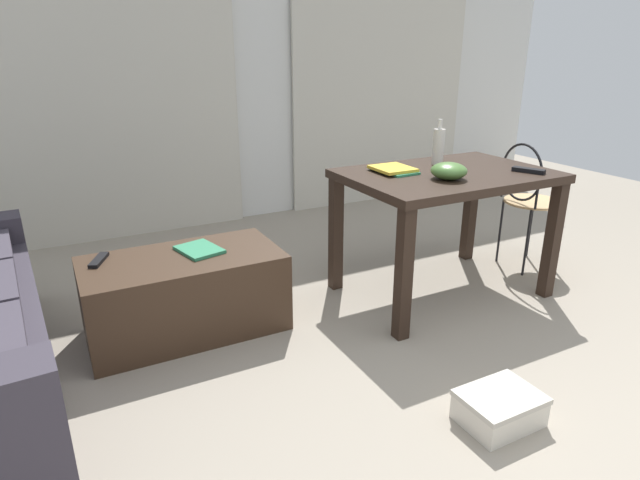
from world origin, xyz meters
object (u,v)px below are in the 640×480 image
(bowl, at_px, (449,171))
(tv_remote_primary, at_px, (99,260))
(book_stack, at_px, (393,169))
(tv_remote_on_table, at_px, (528,170))
(wire_chair, at_px, (527,191))
(craft_table, at_px, (446,190))
(shoebox, at_px, (499,408))
(bottle_near, at_px, (438,146))
(coffee_table, at_px, (185,294))
(magazine, at_px, (199,250))

(bowl, xyz_separation_m, tv_remote_primary, (-1.79, 0.53, -0.38))
(book_stack, bearing_deg, tv_remote_on_table, -28.86)
(wire_chair, xyz_separation_m, tv_remote_primary, (-2.67, 0.33, -0.11))
(book_stack, height_order, tv_remote_primary, book_stack)
(craft_table, height_order, book_stack, book_stack)
(craft_table, bearing_deg, wire_chair, 4.12)
(book_stack, bearing_deg, shoebox, -103.82)
(bottle_near, bearing_deg, craft_table, -112.50)
(shoebox, bearing_deg, tv_remote_on_table, 41.05)
(book_stack, xyz_separation_m, shoebox, (-0.31, -1.24, -0.72))
(bottle_near, height_order, tv_remote_primary, bottle_near)
(bowl, relative_size, book_stack, 0.69)
(coffee_table, bearing_deg, bottle_near, -2.08)
(book_stack, height_order, magazine, book_stack)
(coffee_table, relative_size, magazine, 4.18)
(bowl, bearing_deg, tv_remote_on_table, -9.70)
(bowl, bearing_deg, bottle_near, 59.32)
(tv_remote_primary, bearing_deg, wire_chair, 17.71)
(tv_remote_primary, height_order, shoebox, tv_remote_primary)
(wire_chair, distance_m, tv_remote_on_table, 0.51)
(craft_table, height_order, bottle_near, bottle_near)
(craft_table, distance_m, tv_remote_on_table, 0.48)
(craft_table, height_order, magazine, craft_table)
(tv_remote_primary, xyz_separation_m, shoebox, (1.32, -1.48, -0.37))
(craft_table, relative_size, tv_remote_on_table, 6.60)
(bowl, bearing_deg, magazine, 161.48)
(tv_remote_primary, bearing_deg, bottle_near, 19.38)
(book_stack, bearing_deg, tv_remote_primary, 171.72)
(bowl, relative_size, tv_remote_on_table, 1.10)
(tv_remote_on_table, bearing_deg, wire_chair, 14.37)
(coffee_table, bearing_deg, magazine, 19.93)
(bowl, bearing_deg, shoebox, -116.32)
(coffee_table, xyz_separation_m, wire_chair, (2.28, -0.20, 0.33))
(bottle_near, distance_m, shoebox, 1.67)
(craft_table, height_order, tv_remote_on_table, tv_remote_on_table)
(bottle_near, relative_size, tv_remote_on_table, 1.52)
(craft_table, bearing_deg, tv_remote_primary, 168.70)
(craft_table, relative_size, book_stack, 4.15)
(bottle_near, xyz_separation_m, tv_remote_on_table, (0.32, -0.43, -0.10))
(wire_chair, height_order, tv_remote_on_table, wire_chair)
(tv_remote_primary, xyz_separation_m, magazine, (0.49, -0.09, -0.00))
(tv_remote_primary, bearing_deg, tv_remote_on_table, 9.84)
(craft_table, xyz_separation_m, wire_chair, (0.75, 0.05, -0.11))
(craft_table, xyz_separation_m, tv_remote_on_table, (0.40, -0.23, 0.12))
(shoebox, bearing_deg, bottle_near, 62.50)
(wire_chair, height_order, bowl, wire_chair)
(bowl, relative_size, shoebox, 0.62)
(coffee_table, height_order, book_stack, book_stack)
(bottle_near, bearing_deg, book_stack, -172.25)
(bowl, distance_m, book_stack, 0.34)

